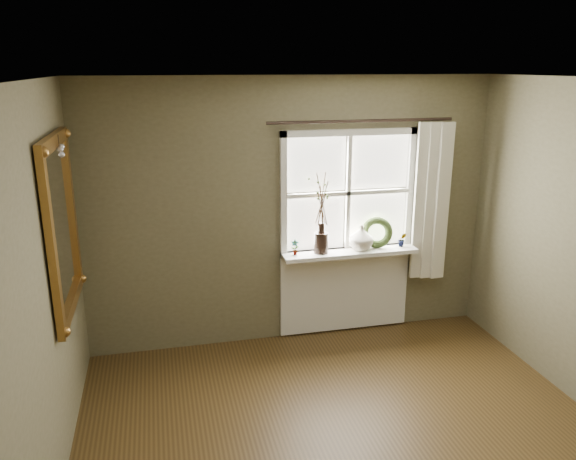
{
  "coord_description": "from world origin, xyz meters",
  "views": [
    {
      "loc": [
        -1.26,
        -2.87,
        2.69
      ],
      "look_at": [
        -0.21,
        1.55,
        1.35
      ],
      "focal_mm": 35.0,
      "sensor_mm": 36.0,
      "label": 1
    }
  ],
  "objects_px": {
    "dark_jug": "(321,243)",
    "cream_vase": "(361,237)",
    "wreath": "(377,236)",
    "gilt_mirror": "(62,225)"
  },
  "relations": [
    {
      "from": "dark_jug",
      "to": "cream_vase",
      "type": "relative_size",
      "value": 0.81
    },
    {
      "from": "wreath",
      "to": "cream_vase",
      "type": "bearing_deg",
      "value": -150.84
    },
    {
      "from": "cream_vase",
      "to": "gilt_mirror",
      "type": "distance_m",
      "value": 2.78
    },
    {
      "from": "dark_jug",
      "to": "cream_vase",
      "type": "height_order",
      "value": "cream_vase"
    },
    {
      "from": "dark_jug",
      "to": "wreath",
      "type": "bearing_deg",
      "value": 3.87
    },
    {
      "from": "dark_jug",
      "to": "wreath",
      "type": "distance_m",
      "value": 0.59
    },
    {
      "from": "dark_jug",
      "to": "wreath",
      "type": "relative_size",
      "value": 0.64
    },
    {
      "from": "dark_jug",
      "to": "cream_vase",
      "type": "xyz_separation_m",
      "value": [
        0.41,
        0.0,
        0.02
      ]
    },
    {
      "from": "dark_jug",
      "to": "cream_vase",
      "type": "distance_m",
      "value": 0.41
    },
    {
      "from": "wreath",
      "to": "dark_jug",
      "type": "bearing_deg",
      "value": -159.6
    }
  ]
}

